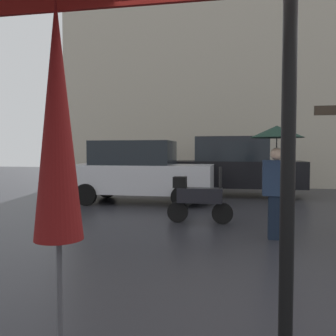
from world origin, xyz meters
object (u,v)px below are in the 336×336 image
at_px(folded_patio_umbrella_near, 58,139).
at_px(parked_car_left, 236,166).
at_px(parked_car_right, 139,171).
at_px(parked_scooter, 198,198).
at_px(pedestrian_with_umbrella, 277,153).

distance_m(folded_patio_umbrella_near, parked_car_left, 10.78).
bearing_deg(parked_car_left, parked_car_right, 36.20).
relative_size(folded_patio_umbrella_near, parked_scooter, 1.78).
bearing_deg(parked_scooter, folded_patio_umbrella_near, -79.84).
relative_size(parked_scooter, parked_car_right, 0.33).
height_order(parked_car_left, parked_car_right, parked_car_left).
height_order(pedestrian_with_umbrella, parked_car_right, pedestrian_with_umbrella).
bearing_deg(parked_car_right, folded_patio_umbrella_near, -74.45).
xyz_separation_m(folded_patio_umbrella_near, pedestrian_with_umbrella, (1.84, 4.45, -0.11)).
height_order(folded_patio_umbrella_near, parked_car_right, folded_patio_umbrella_near).
xyz_separation_m(pedestrian_with_umbrella, parked_car_left, (-0.68, 6.25, -0.50)).
xyz_separation_m(parked_scooter, parked_car_left, (0.84, 5.06, 0.48)).
bearing_deg(parked_car_left, pedestrian_with_umbrella, 95.31).
xyz_separation_m(parked_scooter, parked_car_right, (-2.10, 2.84, 0.40)).
height_order(parked_scooter, parked_car_left, parked_car_left).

